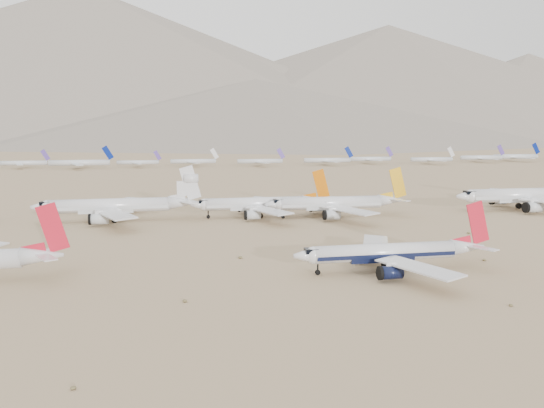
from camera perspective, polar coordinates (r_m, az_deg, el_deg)
The scene contains 10 objects.
ground at distance 119.10m, azimuth 12.29°, elevation -6.73°, with size 7000.00×7000.00×0.00m, color #947A56.
main_airliner at distance 115.89m, azimuth 12.88°, elevation -5.10°, with size 41.75×40.77×14.73m.
row2_navy_widebody at distance 218.63m, azimuth 25.77°, elevation 0.84°, with size 55.15×53.93×19.62m.
row2_gold_tail at distance 182.80m, azimuth 6.94°, elevation 0.08°, with size 47.53×46.49×16.93m.
row2_orange_tail at distance 181.43m, azimuth -1.23°, elevation 0.03°, with size 45.65×44.65×16.28m.
row2_white_trijet at distance 180.49m, azimuth -16.14°, elevation -0.12°, with size 51.13×49.97×18.12m.
distant_storage_row at distance 434.08m, azimuth 2.06°, elevation 4.74°, with size 609.44×62.33×15.01m.
mountain_range at distance 1764.76m, azimuth -7.28°, elevation 13.29°, with size 7354.00×3024.00×470.00m.
foothills at distance 1335.23m, azimuth 14.70°, elevation 9.48°, with size 4637.50×1395.00×155.00m.
desert_scrub at distance 88.94m, azimuth 2.17°, elevation -11.51°, with size 219.83×121.67×0.63m.
Camera 1 is at (-45.99, -105.62, 30.21)m, focal length 35.00 mm.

